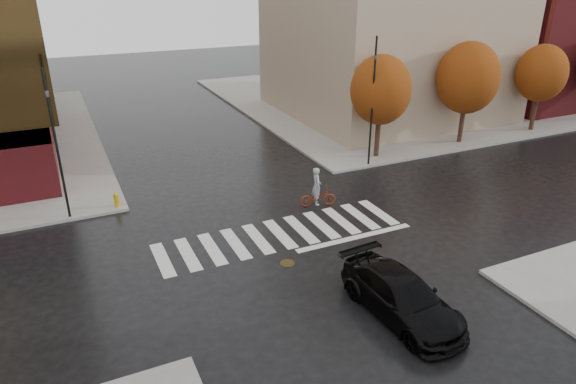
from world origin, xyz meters
name	(u,v)px	position (x,y,z in m)	size (l,w,h in m)	color
ground	(284,239)	(0.00, 0.00, 0.00)	(120.00, 120.00, 0.00)	black
sidewalk_ne	(392,97)	(21.00, 21.00, 0.07)	(30.00, 30.00, 0.15)	gray
crosswalk	(280,234)	(0.00, 0.50, 0.01)	(12.00, 3.00, 0.01)	silver
building_ne_brick	(540,18)	(33.00, 16.00, 7.15)	(14.00, 14.00, 14.00)	maroon
tree_ne_a	(381,90)	(10.00, 7.40, 4.46)	(3.80, 3.80, 6.50)	#311D15
tree_ne_b	(468,78)	(17.00, 7.40, 4.62)	(4.20, 4.20, 6.89)	#311D15
tree_ne_c	(542,73)	(24.00, 7.40, 4.37)	(3.60, 3.60, 6.31)	#311D15
sedan	(401,296)	(1.42, -6.86, 0.78)	(2.18, 5.35, 1.55)	black
cyclist	(318,193)	(3.04, 2.50, 0.73)	(1.99, 1.11, 2.14)	maroon
traffic_light_nw	(55,136)	(-8.80, 6.30, 4.29)	(0.20, 0.17, 7.28)	black
traffic_light_ne	(373,93)	(8.68, 6.30, 4.61)	(0.22, 0.24, 7.74)	black
fire_hydrant	(116,199)	(-6.50, 6.50, 0.56)	(0.27, 0.27, 0.75)	#BF960B
manhole	(287,263)	(-0.78, -2.00, 0.01)	(0.63, 0.63, 0.01)	#443818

